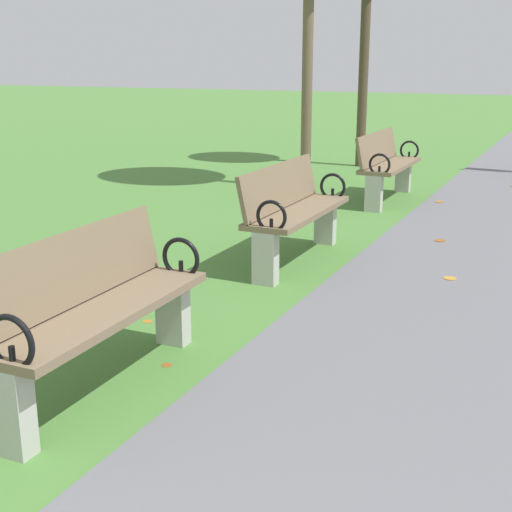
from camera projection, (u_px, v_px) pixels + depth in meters
The scene contains 4 objects.
park_bench_2 at pixel (95, 308), 3.89m from camera, with size 0.51×1.61×0.90m.
park_bench_3 at pixel (294, 210), 6.40m from camera, with size 0.48×1.60×0.90m.
park_bench_4 at pixel (387, 164), 9.19m from camera, with size 0.47×1.60×0.90m.
scattered_leaves at pixel (366, 301), 5.41m from camera, with size 4.67×12.13×0.02m.
Camera 1 is at (1.88, 0.33, 1.82)m, focal length 49.13 mm.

